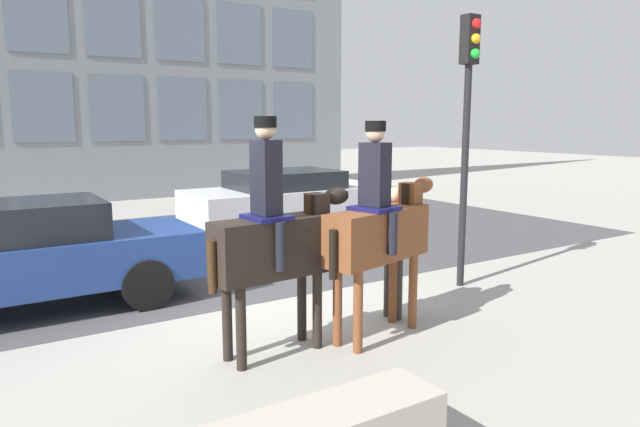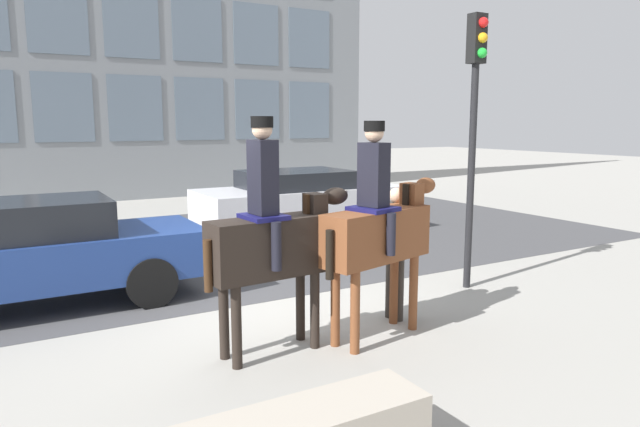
# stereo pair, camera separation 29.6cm
# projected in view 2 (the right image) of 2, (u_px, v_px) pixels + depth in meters

# --- Properties ---
(ground_plane) EXTENTS (80.00, 80.00, 0.00)m
(ground_plane) POSITION_uv_depth(u_px,v_px,m) (275.00, 313.00, 7.81)
(ground_plane) COLOR #9E9B93
(road_surface) EXTENTS (19.95, 8.50, 0.01)m
(road_surface) POSITION_uv_depth(u_px,v_px,m) (176.00, 248.00, 11.87)
(road_surface) COLOR #444447
(road_surface) RESTS_ON ground_plane
(mounted_horse_lead) EXTENTS (1.84, 0.65, 2.65)m
(mounted_horse_lead) POSITION_uv_depth(u_px,v_px,m) (272.00, 239.00, 6.27)
(mounted_horse_lead) COLOR black
(mounted_horse_lead) RESTS_ON ground_plane
(mounted_horse_companion) EXTENTS (1.93, 0.80, 2.60)m
(mounted_horse_companion) POSITION_uv_depth(u_px,v_px,m) (379.00, 229.00, 6.75)
(mounted_horse_companion) COLOR brown
(mounted_horse_companion) RESTS_ON ground_plane
(pedestrian_bystander) EXTENTS (0.82, 0.50, 1.76)m
(pedestrian_bystander) POSITION_uv_depth(u_px,v_px,m) (395.00, 242.00, 7.41)
(pedestrian_bystander) COLOR #332D28
(pedestrian_bystander) RESTS_ON ground_plane
(street_car_near_lane) EXTENTS (4.71, 1.77, 1.53)m
(street_car_near_lane) POSITION_uv_depth(u_px,v_px,m) (27.00, 252.00, 7.87)
(street_car_near_lane) COLOR navy
(street_car_near_lane) RESTS_ON ground_plane
(street_car_far_lane) EXTENTS (4.75, 2.08, 1.49)m
(street_car_far_lane) POSITION_uv_depth(u_px,v_px,m) (300.00, 200.00, 13.24)
(street_car_far_lane) COLOR silver
(street_car_far_lane) RESTS_ON ground_plane
(traffic_light) EXTENTS (0.24, 0.29, 4.17)m
(traffic_light) POSITION_uv_depth(u_px,v_px,m) (475.00, 109.00, 8.60)
(traffic_light) COLOR black
(traffic_light) RESTS_ON ground_plane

